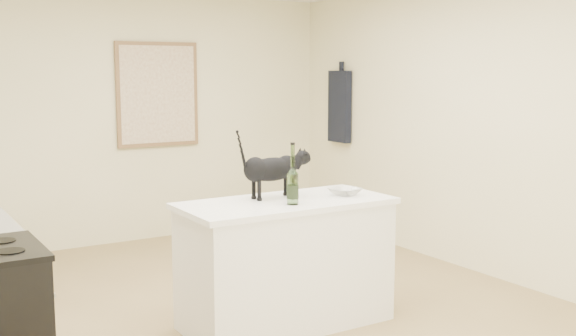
{
  "coord_description": "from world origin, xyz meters",
  "views": [
    {
      "loc": [
        -2.38,
        -4.24,
        1.8
      ],
      "look_at": [
        0.15,
        -0.15,
        1.12
      ],
      "focal_mm": 43.02,
      "sensor_mm": 36.0,
      "label": 1
    }
  ],
  "objects": [
    {
      "name": "island_top",
      "position": [
        0.1,
        -0.2,
        0.88
      ],
      "size": [
        1.5,
        0.7,
        0.04
      ],
      "primitive_type": "cube",
      "color": "white",
      "rests_on": "island_base"
    },
    {
      "name": "artwork_frame",
      "position": [
        0.3,
        2.72,
        1.55
      ],
      "size": [
        0.9,
        0.03,
        1.1
      ],
      "primitive_type": "cube",
      "color": "brown",
      "rests_on": "wall_back"
    },
    {
      "name": "glass_bowl",
      "position": [
        0.57,
        -0.26,
        0.93
      ],
      "size": [
        0.27,
        0.27,
        0.06
      ],
      "primitive_type": "imported",
      "rotation": [
        0.0,
        0.0,
        0.22
      ],
      "color": "white",
      "rests_on": "island_top"
    },
    {
      "name": "wall_back",
      "position": [
        0.0,
        2.75,
        1.3
      ],
      "size": [
        4.5,
        0.0,
        4.5
      ],
      "primitive_type": "plane",
      "rotation": [
        1.57,
        0.0,
        0.0
      ],
      "color": "beige",
      "rests_on": "ground"
    },
    {
      "name": "wall_right",
      "position": [
        2.25,
        0.0,
        1.3
      ],
      "size": [
        0.0,
        5.5,
        5.5
      ],
      "primitive_type": "plane",
      "rotation": [
        1.57,
        0.0,
        -1.57
      ],
      "color": "beige",
      "rests_on": "ground"
    },
    {
      "name": "hanging_garment",
      "position": [
        2.19,
        2.05,
        1.4
      ],
      "size": [
        0.08,
        0.34,
        0.8
      ],
      "primitive_type": "cube",
      "color": "black",
      "rests_on": "wall_right"
    },
    {
      "name": "black_cat",
      "position": [
        0.06,
        -0.07,
        1.09
      ],
      "size": [
        0.53,
        0.16,
        0.37
      ],
      "primitive_type": null,
      "rotation": [
        0.0,
        0.0,
        0.01
      ],
      "color": "black",
      "rests_on": "island_top"
    },
    {
      "name": "island_base",
      "position": [
        0.1,
        -0.2,
        0.43
      ],
      "size": [
        1.44,
        0.67,
        0.86
      ],
      "primitive_type": "cube",
      "color": "white",
      "rests_on": "floor"
    },
    {
      "name": "artwork_canvas",
      "position": [
        0.3,
        2.7,
        1.55
      ],
      "size": [
        0.82,
        0.0,
        1.02
      ],
      "primitive_type": "cube",
      "color": "beige",
      "rests_on": "wall_back"
    },
    {
      "name": "wine_bottle",
      "position": [
        0.07,
        -0.34,
        1.09
      ],
      "size": [
        0.08,
        0.08,
        0.37
      ],
      "primitive_type": "cylinder",
      "rotation": [
        0.0,
        0.0,
        -0.01
      ],
      "color": "#396127",
      "rests_on": "island_top"
    },
    {
      "name": "floor",
      "position": [
        0.0,
        0.0,
        0.0
      ],
      "size": [
        5.5,
        5.5,
        0.0
      ],
      "primitive_type": "plane",
      "color": "#987E51",
      "rests_on": "ground"
    }
  ]
}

